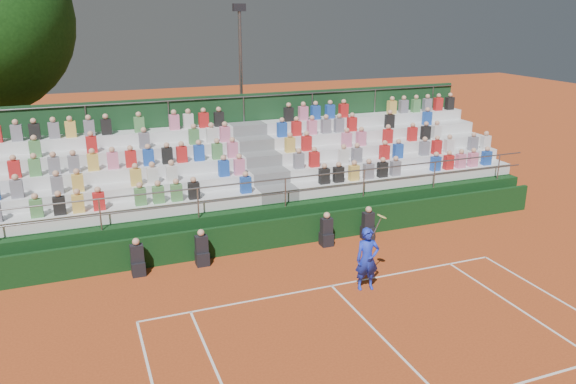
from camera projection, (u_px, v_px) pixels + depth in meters
name	position (u px, v px, depth m)	size (l,w,h in m)	color
ground	(332.00, 286.00, 16.21)	(90.00, 90.00, 0.00)	#B3481D
courtside_wall	(291.00, 231.00, 18.90)	(20.00, 0.15, 1.00)	black
line_officials	(264.00, 241.00, 18.12)	(8.19, 0.40, 1.19)	black
grandstand	(260.00, 188.00, 21.58)	(20.00, 5.20, 4.40)	black
tennis_player	(367.00, 259.00, 15.79)	(0.90, 0.57, 2.22)	#1C33D2
floodlight_mast	(241.00, 75.00, 27.26)	(0.60, 0.25, 7.89)	gray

